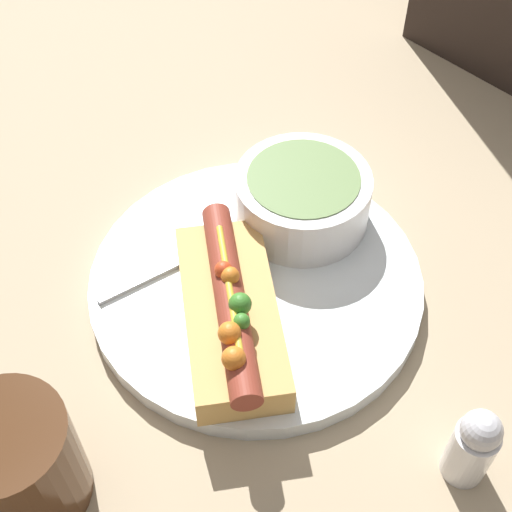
% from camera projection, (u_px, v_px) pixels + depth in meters
% --- Properties ---
extents(ground_plane, '(4.00, 4.00, 0.00)m').
position_uv_depth(ground_plane, '(256.00, 289.00, 0.58)').
color(ground_plane, tan).
extents(dinner_plate, '(0.27, 0.27, 0.02)m').
position_uv_depth(dinner_plate, '(256.00, 283.00, 0.58)').
color(dinner_plate, white).
rests_on(dinner_plate, ground_plane).
extents(hot_dog, '(0.17, 0.14, 0.05)m').
position_uv_depth(hot_dog, '(231.00, 311.00, 0.52)').
color(hot_dog, tan).
rests_on(hot_dog, dinner_plate).
extents(soup_bowl, '(0.11, 0.11, 0.05)m').
position_uv_depth(soup_bowl, '(302.00, 196.00, 0.59)').
color(soup_bowl, white).
rests_on(soup_bowl, dinner_plate).
extents(spoon, '(0.04, 0.15, 0.01)m').
position_uv_depth(spoon, '(225.00, 239.00, 0.59)').
color(spoon, '#B7B7BC').
rests_on(spoon, dinner_plate).
extents(drinking_glass, '(0.08, 0.08, 0.09)m').
position_uv_depth(drinking_glass, '(17.00, 464.00, 0.44)').
color(drinking_glass, '#4C2D19').
rests_on(drinking_glass, ground_plane).
extents(salt_shaker, '(0.03, 0.03, 0.07)m').
position_uv_depth(salt_shaker, '(476.00, 443.00, 0.46)').
color(salt_shaker, silver).
rests_on(salt_shaker, ground_plane).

